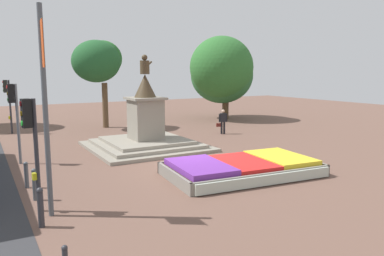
{
  "coord_description": "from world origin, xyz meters",
  "views": [
    {
      "loc": [
        -7.49,
        -13.27,
        4.0
      ],
      "look_at": [
        0.77,
        1.08,
        1.5
      ],
      "focal_mm": 35.0,
      "sensor_mm": 36.0,
      "label": 1
    }
  ],
  "objects_px": {
    "kerb_bollard_north": "(26,174)",
    "statue_monument": "(146,131)",
    "traffic_light_mid_block": "(14,108)",
    "flower_planter": "(243,168)",
    "pedestrian_with_handbag": "(223,120)",
    "banner_pole": "(45,107)",
    "kerb_bollard_mid_b": "(35,184)",
    "traffic_light_far_corner": "(8,97)",
    "traffic_light_near_crossing": "(31,134)",
    "kerb_bollard_mid_a": "(41,207)"
  },
  "relations": [
    {
      "from": "traffic_light_near_crossing",
      "to": "pedestrian_with_handbag",
      "type": "distance_m",
      "value": 15.13
    },
    {
      "from": "traffic_light_mid_block",
      "to": "traffic_light_far_corner",
      "type": "xyz_separation_m",
      "value": [
        0.37,
        9.1,
        -0.05
      ]
    },
    {
      "from": "flower_planter",
      "to": "pedestrian_with_handbag",
      "type": "xyz_separation_m",
      "value": [
        4.87,
        8.45,
        0.6
      ]
    },
    {
      "from": "statue_monument",
      "to": "pedestrian_with_handbag",
      "type": "relative_size",
      "value": 3.6
    },
    {
      "from": "banner_pole",
      "to": "kerb_bollard_mid_b",
      "type": "xyz_separation_m",
      "value": [
        -0.21,
        1.61,
        -2.51
      ]
    },
    {
      "from": "statue_monument",
      "to": "traffic_light_far_corner",
      "type": "bearing_deg",
      "value": 123.98
    },
    {
      "from": "kerb_bollard_mid_b",
      "to": "statue_monument",
      "type": "bearing_deg",
      "value": 43.04
    },
    {
      "from": "traffic_light_near_crossing",
      "to": "kerb_bollard_mid_a",
      "type": "height_order",
      "value": "traffic_light_near_crossing"
    },
    {
      "from": "pedestrian_with_handbag",
      "to": "kerb_bollard_north",
      "type": "bearing_deg",
      "value": -154.07
    },
    {
      "from": "flower_planter",
      "to": "pedestrian_with_handbag",
      "type": "relative_size",
      "value": 3.88
    },
    {
      "from": "traffic_light_near_crossing",
      "to": "kerb_bollard_mid_a",
      "type": "xyz_separation_m",
      "value": [
        -0.02,
        -1.23,
        -1.7
      ]
    },
    {
      "from": "traffic_light_far_corner",
      "to": "kerb_bollard_mid_b",
      "type": "xyz_separation_m",
      "value": [
        -0.36,
        -14.49,
        -1.86
      ]
    },
    {
      "from": "kerb_bollard_north",
      "to": "traffic_light_near_crossing",
      "type": "bearing_deg",
      "value": -91.07
    },
    {
      "from": "statue_monument",
      "to": "traffic_light_mid_block",
      "type": "bearing_deg",
      "value": -176.25
    },
    {
      "from": "statue_monument",
      "to": "banner_pole",
      "type": "height_order",
      "value": "banner_pole"
    },
    {
      "from": "statue_monument",
      "to": "traffic_light_near_crossing",
      "type": "bearing_deg",
      "value": -132.73
    },
    {
      "from": "traffic_light_mid_block",
      "to": "kerb_bollard_north",
      "type": "xyz_separation_m",
      "value": [
        -0.07,
        -3.89,
        -1.96
      ]
    },
    {
      "from": "kerb_bollard_north",
      "to": "pedestrian_with_handbag",
      "type": "bearing_deg",
      "value": 25.93
    },
    {
      "from": "traffic_light_far_corner",
      "to": "kerb_bollard_north",
      "type": "relative_size",
      "value": 3.72
    },
    {
      "from": "flower_planter",
      "to": "traffic_light_far_corner",
      "type": "distance_m",
      "value": 17.09
    },
    {
      "from": "banner_pole",
      "to": "traffic_light_near_crossing",
      "type": "bearing_deg",
      "value": 121.1
    },
    {
      "from": "traffic_light_near_crossing",
      "to": "traffic_light_mid_block",
      "type": "relative_size",
      "value": 0.94
    },
    {
      "from": "kerb_bollard_north",
      "to": "kerb_bollard_mid_a",
      "type": "bearing_deg",
      "value": -91.09
    },
    {
      "from": "traffic_light_far_corner",
      "to": "kerb_bollard_mid_a",
      "type": "height_order",
      "value": "traffic_light_far_corner"
    },
    {
      "from": "traffic_light_near_crossing",
      "to": "kerb_bollard_mid_b",
      "type": "height_order",
      "value": "traffic_light_near_crossing"
    },
    {
      "from": "traffic_light_mid_block",
      "to": "traffic_light_far_corner",
      "type": "distance_m",
      "value": 9.1
    },
    {
      "from": "traffic_light_mid_block",
      "to": "kerb_bollard_mid_a",
      "type": "relative_size",
      "value": 3.26
    },
    {
      "from": "traffic_light_mid_block",
      "to": "pedestrian_with_handbag",
      "type": "relative_size",
      "value": 2.19
    },
    {
      "from": "statue_monument",
      "to": "kerb_bollard_mid_b",
      "type": "relative_size",
      "value": 5.57
    },
    {
      "from": "kerb_bollard_mid_a",
      "to": "kerb_bollard_north",
      "type": "relative_size",
      "value": 1.15
    },
    {
      "from": "statue_monument",
      "to": "pedestrian_with_handbag",
      "type": "height_order",
      "value": "statue_monument"
    },
    {
      "from": "kerb_bollard_north",
      "to": "statue_monument",
      "type": "bearing_deg",
      "value": 34.37
    },
    {
      "from": "pedestrian_with_handbag",
      "to": "kerb_bollard_mid_a",
      "type": "distance_m",
      "value": 15.82
    },
    {
      "from": "traffic_light_near_crossing",
      "to": "traffic_light_far_corner",
      "type": "xyz_separation_m",
      "value": [
        0.48,
        15.55,
        0.14
      ]
    },
    {
      "from": "traffic_light_mid_block",
      "to": "kerb_bollard_mid_b",
      "type": "relative_size",
      "value": 3.39
    },
    {
      "from": "traffic_light_mid_block",
      "to": "pedestrian_with_handbag",
      "type": "distance_m",
      "value": 12.56
    },
    {
      "from": "statue_monument",
      "to": "banner_pole",
      "type": "xyz_separation_m",
      "value": [
        -6.0,
        -7.41,
        2.16
      ]
    },
    {
      "from": "kerb_bollard_mid_a",
      "to": "kerb_bollard_mid_b",
      "type": "bearing_deg",
      "value": 86.28
    },
    {
      "from": "statue_monument",
      "to": "traffic_light_near_crossing",
      "type": "distance_m",
      "value": 9.44
    },
    {
      "from": "traffic_light_mid_block",
      "to": "kerb_bollard_mid_a",
      "type": "xyz_separation_m",
      "value": [
        -0.14,
        -7.69,
        -1.89
      ]
    },
    {
      "from": "statue_monument",
      "to": "kerb_bollard_north",
      "type": "distance_m",
      "value": 7.63
    },
    {
      "from": "flower_planter",
      "to": "banner_pole",
      "type": "bearing_deg",
      "value": -174.72
    },
    {
      "from": "pedestrian_with_handbag",
      "to": "kerb_bollard_north",
      "type": "xyz_separation_m",
      "value": [
        -12.35,
        -6.0,
        -0.4
      ]
    },
    {
      "from": "flower_planter",
      "to": "kerb_bollard_north",
      "type": "xyz_separation_m",
      "value": [
        -7.47,
        2.44,
        0.21
      ]
    },
    {
      "from": "traffic_light_far_corner",
      "to": "kerb_bollard_mid_b",
      "type": "relative_size",
      "value": 3.38
    },
    {
      "from": "kerb_bollard_mid_a",
      "to": "kerb_bollard_mid_b",
      "type": "xyz_separation_m",
      "value": [
        0.15,
        2.29,
        -0.02
      ]
    },
    {
      "from": "statue_monument",
      "to": "kerb_bollard_north",
      "type": "xyz_separation_m",
      "value": [
        -6.29,
        -4.3,
        -0.4
      ]
    },
    {
      "from": "banner_pole",
      "to": "kerb_bollard_north",
      "type": "height_order",
      "value": "banner_pole"
    },
    {
      "from": "pedestrian_with_handbag",
      "to": "kerb_bollard_north",
      "type": "distance_m",
      "value": 13.73
    },
    {
      "from": "traffic_light_near_crossing",
      "to": "kerb_bollard_north",
      "type": "distance_m",
      "value": 3.11
    }
  ]
}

